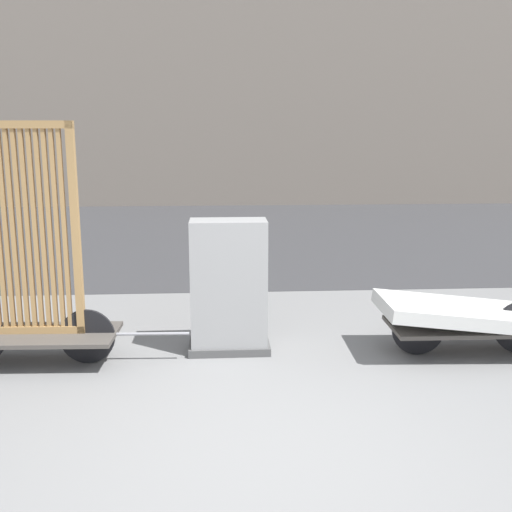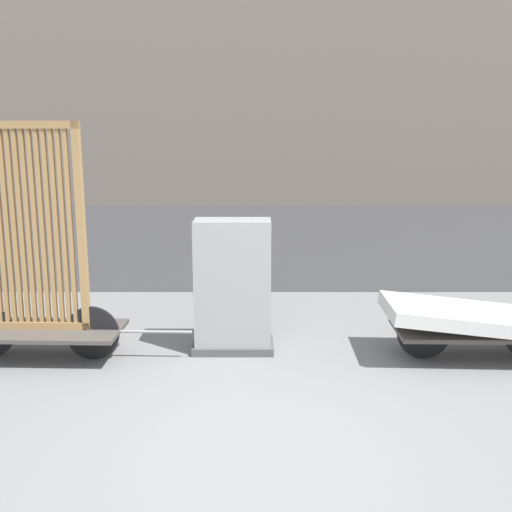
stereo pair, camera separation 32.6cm
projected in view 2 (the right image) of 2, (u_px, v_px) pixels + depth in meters
ground_plane at (257, 459)px, 4.09m from camera, size 60.00×60.00×0.00m
road_strip at (254, 232)px, 13.42m from camera, size 56.00×10.28×0.01m
bike_cart_with_bedframe at (33, 279)px, 5.75m from camera, size 2.31×0.75×2.29m
bike_cart_with_mattress at (476, 320)px, 5.85m from camera, size 2.42×0.85×0.58m
utility_cabinet at (230, 290)px, 6.04m from camera, size 0.82×0.46×1.35m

